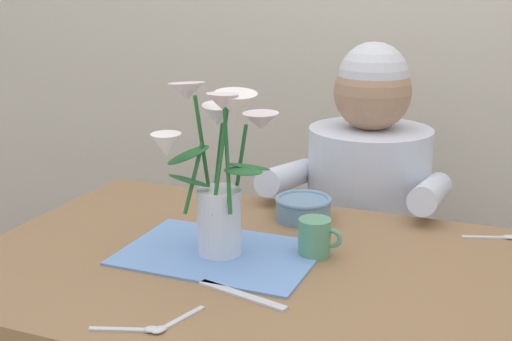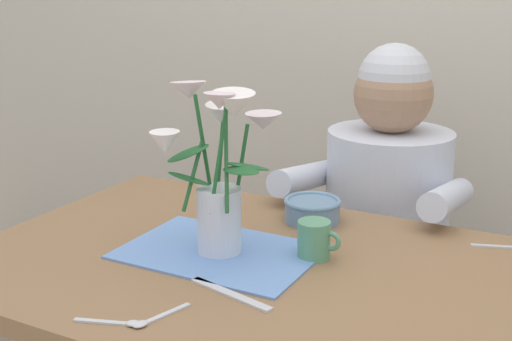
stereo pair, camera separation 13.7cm
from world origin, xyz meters
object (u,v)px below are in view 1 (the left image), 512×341
(dinner_knife, at_px, (242,295))
(ceramic_mug, at_px, (315,237))
(seated_person, at_px, (365,244))
(flower_vase, at_px, (219,167))
(ceramic_bowl, at_px, (305,208))

(dinner_knife, xyz_separation_m, ceramic_mug, (0.07, 0.23, 0.04))
(seated_person, distance_m, flower_vase, 0.73)
(ceramic_bowl, height_order, dinner_knife, ceramic_bowl)
(dinner_knife, relative_size, ceramic_mug, 2.04)
(ceramic_bowl, xyz_separation_m, ceramic_mug, (0.09, -0.20, 0.01))
(flower_vase, distance_m, ceramic_mug, 0.25)
(flower_vase, distance_m, dinner_knife, 0.27)
(flower_vase, height_order, ceramic_bowl, flower_vase)
(ceramic_mug, bearing_deg, seated_person, 91.30)
(ceramic_bowl, bearing_deg, ceramic_mug, -66.33)
(seated_person, height_order, ceramic_mug, seated_person)
(flower_vase, relative_size, dinner_knife, 1.89)
(ceramic_bowl, distance_m, ceramic_mug, 0.22)
(ceramic_bowl, relative_size, dinner_knife, 0.72)
(ceramic_bowl, distance_m, dinner_knife, 0.43)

